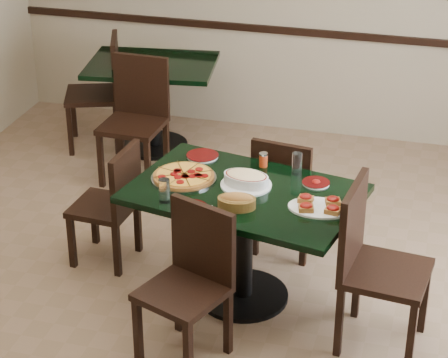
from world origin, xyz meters
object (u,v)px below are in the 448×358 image
(main_table, at_px, (244,218))
(lasagna_casserole, at_px, (246,179))
(chair_right, at_px, (371,257))
(back_table, at_px, (153,89))
(pepperoni_pizza, at_px, (184,176))
(bread_basket, at_px, (237,201))
(bruschetta_platter, at_px, (319,206))
(chair_far, at_px, (285,191))
(chair_left, at_px, (113,200))
(back_chair_left, at_px, (103,86))
(back_chair_near, at_px, (137,112))
(chair_near, at_px, (192,275))

(main_table, height_order, lasagna_casserole, lasagna_casserole)
(chair_right, height_order, lasagna_casserole, chair_right)
(back_table, xyz_separation_m, pepperoni_pizza, (0.88, -1.91, 0.24))
(lasagna_casserole, distance_m, bread_basket, 0.27)
(chair_right, xyz_separation_m, bruschetta_platter, (-0.32, 0.11, 0.22))
(chair_far, relative_size, bruschetta_platter, 2.35)
(chair_far, xyz_separation_m, chair_left, (-1.05, -0.39, -0.02))
(bruschetta_platter, bearing_deg, back_chair_left, 134.22)
(bread_basket, xyz_separation_m, bruschetta_platter, (0.45, 0.10, -0.02))
(pepperoni_pizza, relative_size, bruschetta_platter, 1.09)
(back_table, xyz_separation_m, back_chair_near, (0.06, -0.52, 0.01))
(back_chair_near, height_order, pepperoni_pizza, back_chair_near)
(back_table, distance_m, bruschetta_platter, 2.71)
(back_chair_near, height_order, lasagna_casserole, back_chair_near)
(chair_left, height_order, lasagna_casserole, lasagna_casserole)
(back_chair_left, bearing_deg, bread_basket, 19.13)
(lasagna_casserole, bearing_deg, chair_left, 179.78)
(main_table, xyz_separation_m, back_table, (-1.27, 1.96, -0.04))
(main_table, relative_size, back_chair_left, 1.54)
(back_chair_near, distance_m, pepperoni_pizza, 1.63)
(chair_far, xyz_separation_m, pepperoni_pizza, (-0.52, -0.53, 0.29))
(chair_near, distance_m, lasagna_casserole, 0.71)
(bruschetta_platter, bearing_deg, lasagna_casserole, 157.35)
(back_chair_near, bearing_deg, chair_near, -59.59)
(chair_far, height_order, chair_left, chair_far)
(back_chair_near, bearing_deg, chair_left, -74.03)
(back_table, distance_m, chair_right, 3.00)
(chair_right, height_order, bruschetta_platter, chair_right)
(back_chair_left, bearing_deg, chair_near, 12.22)
(chair_far, height_order, bread_basket, chair_far)
(main_table, distance_m, chair_left, 0.94)
(bread_basket, bearing_deg, chair_right, -9.65)
(chair_right, bearing_deg, back_chair_left, 55.89)
(chair_far, distance_m, back_chair_left, 2.25)
(back_table, relative_size, back_chair_left, 1.18)
(pepperoni_pizza, xyz_separation_m, bread_basket, (0.40, -0.26, 0.02))
(chair_left, bearing_deg, main_table, 82.09)
(chair_near, distance_m, bruschetta_platter, 0.81)
(lasagna_casserole, height_order, bread_basket, bread_basket)
(chair_far, relative_size, chair_left, 1.04)
(back_chair_near, xyz_separation_m, lasagna_casserole, (1.21, -1.38, 0.26))
(lasagna_casserole, relative_size, bruschetta_platter, 0.84)
(back_table, height_order, chair_right, chair_right)
(pepperoni_pizza, bearing_deg, chair_left, 164.93)
(back_chair_left, relative_size, bruschetta_platter, 2.61)
(back_table, distance_m, chair_near, 2.77)
(lasagna_casserole, bearing_deg, back_chair_left, 140.48)
(main_table, height_order, pepperoni_pizza, pepperoni_pizza)
(chair_right, bearing_deg, chair_far, 45.45)
(chair_far, bearing_deg, back_chair_left, -27.71)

